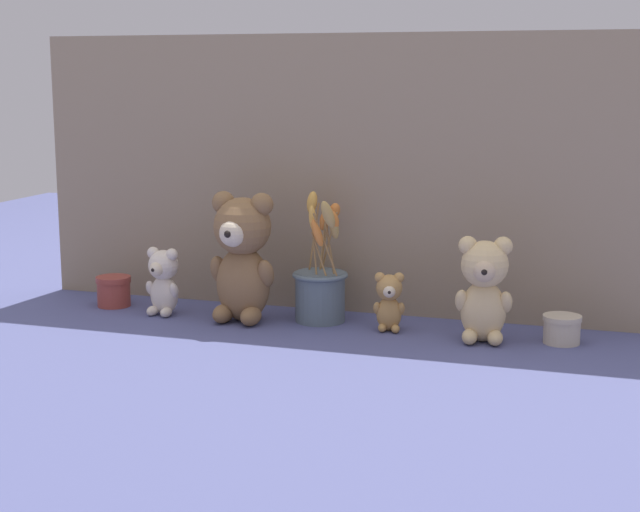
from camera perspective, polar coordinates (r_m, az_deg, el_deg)
ground_plane at (r=2.23m, az=-0.16°, el=-4.13°), size 4.00×4.00×0.00m
backdrop_wall at (r=2.33m, az=1.11°, el=4.74°), size 1.53×0.02×0.66m
teddy_bear_large at (r=2.25m, az=-4.54°, el=0.10°), size 0.16×0.15×0.30m
teddy_bear_medium at (r=2.10m, az=9.52°, el=-1.81°), size 0.13×0.12×0.23m
teddy_bear_small at (r=2.34m, az=-9.15°, el=-1.39°), size 0.09×0.08×0.16m
teddy_bear_tiny at (r=2.18m, az=4.04°, el=-2.60°), size 0.07×0.07×0.13m
flower_vase at (r=2.25m, az=0.04°, el=-1.72°), size 0.13×0.16×0.30m
decorative_tin_tall at (r=2.15m, az=13.89°, el=-4.15°), size 0.08×0.08×0.06m
decorative_tin_short at (r=2.46m, az=-11.91°, el=-2.01°), size 0.09×0.09×0.07m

